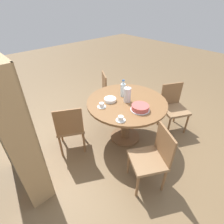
# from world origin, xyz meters

# --- Properties ---
(ground_plane) EXTENTS (14.00, 14.00, 0.00)m
(ground_plane) POSITION_xyz_m (0.00, 0.00, 0.00)
(ground_plane) COLOR brown
(dining_table) EXTENTS (1.27, 1.27, 0.75)m
(dining_table) POSITION_xyz_m (0.00, 0.00, 0.60)
(dining_table) COLOR brown
(dining_table) RESTS_ON ground_plane
(chair_a) EXTENTS (0.57, 0.57, 0.86)m
(chair_a) POSITION_xyz_m (-0.37, -0.85, 0.47)
(chair_a) COLOR olive
(chair_a) RESTS_ON ground_plane
(chair_b) EXTENTS (0.57, 0.57, 0.86)m
(chair_b) POSITION_xyz_m (0.83, -0.41, 0.47)
(chair_b) COLOR olive
(chair_b) RESTS_ON ground_plane
(chair_c) EXTENTS (0.57, 0.57, 0.86)m
(chair_c) POSITION_xyz_m (0.39, 0.84, 0.47)
(chair_c) COLOR olive
(chair_c) RESTS_ON ground_plane
(chair_d) EXTENTS (0.57, 0.57, 0.86)m
(chair_d) POSITION_xyz_m (-0.84, 0.40, 0.47)
(chair_d) COLOR olive
(chair_d) RESTS_ON ground_plane
(bookshelf) EXTENTS (0.91, 0.28, 1.75)m
(bookshelf) POSITION_xyz_m (0.30, 1.58, 0.85)
(bookshelf) COLOR tan
(bookshelf) RESTS_ON ground_plane
(coffee_pot) EXTENTS (0.11, 0.11, 0.27)m
(coffee_pot) POSITION_xyz_m (0.00, -0.00, 0.88)
(coffee_pot) COLOR silver
(coffee_pot) RESTS_ON dining_table
(water_bottle) EXTENTS (0.08, 0.08, 0.28)m
(water_bottle) POSITION_xyz_m (0.17, -0.08, 0.87)
(water_bottle) COLOR silver
(water_bottle) RESTS_ON dining_table
(cake_main) EXTENTS (0.28, 0.28, 0.08)m
(cake_main) POSITION_xyz_m (-0.30, 0.04, 0.79)
(cake_main) COLOR silver
(cake_main) RESTS_ON dining_table
(cup_a) EXTENTS (0.14, 0.14, 0.07)m
(cup_a) POSITION_xyz_m (-0.29, 0.43, 0.78)
(cup_a) COLOR silver
(cup_a) RESTS_ON dining_table
(cup_b) EXTENTS (0.14, 0.14, 0.07)m
(cup_b) POSITION_xyz_m (0.14, 0.40, 0.78)
(cup_b) COLOR silver
(cup_b) RESTS_ON dining_table
(plate_stack) EXTENTS (0.19, 0.19, 0.05)m
(plate_stack) POSITION_xyz_m (0.19, 0.19, 0.78)
(plate_stack) COLOR white
(plate_stack) RESTS_ON dining_table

